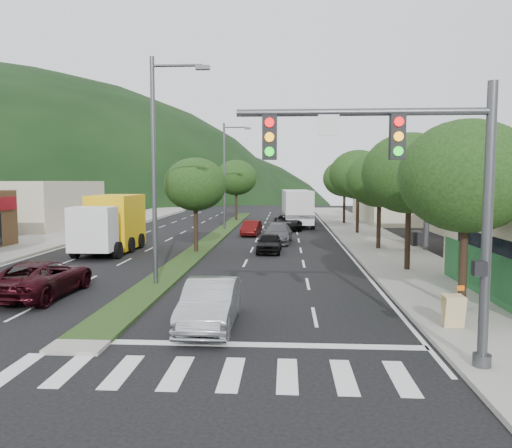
# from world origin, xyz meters

# --- Properties ---
(ground) EXTENTS (160.00, 160.00, 0.00)m
(ground) POSITION_xyz_m (0.00, 0.00, 0.00)
(ground) COLOR black
(ground) RESTS_ON ground
(sidewalk_right) EXTENTS (5.00, 90.00, 0.15)m
(sidewalk_right) POSITION_xyz_m (12.50, 25.00, 0.07)
(sidewalk_right) COLOR gray
(sidewalk_right) RESTS_ON ground
(sidewalk_left) EXTENTS (6.00, 90.00, 0.15)m
(sidewalk_left) POSITION_xyz_m (-13.00, 25.00, 0.07)
(sidewalk_left) COLOR gray
(sidewalk_left) RESTS_ON ground
(median) EXTENTS (1.60, 56.00, 0.12)m
(median) POSITION_xyz_m (0.00, 28.00, 0.06)
(median) COLOR #1E3212
(median) RESTS_ON ground
(crosswalk) EXTENTS (19.00, 2.20, 0.01)m
(crosswalk) POSITION_xyz_m (0.00, -2.00, 0.01)
(crosswalk) COLOR silver
(crosswalk) RESTS_ON ground
(traffic_signal) EXTENTS (6.12, 0.40, 7.00)m
(traffic_signal) POSITION_xyz_m (9.03, -1.54, 4.65)
(traffic_signal) COLOR #47494C
(traffic_signal) RESTS_ON ground
(gas_canopy) EXTENTS (12.20, 8.20, 5.25)m
(gas_canopy) POSITION_xyz_m (19.00, 22.00, 4.65)
(gas_canopy) COLOR silver
(gas_canopy) RESTS_ON ground
(bldg_left_far) EXTENTS (9.00, 14.00, 4.60)m
(bldg_left_far) POSITION_xyz_m (-19.00, 34.00, 2.30)
(bldg_left_far) COLOR beige
(bldg_left_far) RESTS_ON ground
(bldg_right_far) EXTENTS (10.00, 16.00, 5.20)m
(bldg_right_far) POSITION_xyz_m (19.50, 44.00, 2.60)
(bldg_right_far) COLOR beige
(bldg_right_far) RESTS_ON ground
(tree_r_a) EXTENTS (4.60, 4.60, 6.63)m
(tree_r_a) POSITION_xyz_m (12.00, 4.00, 4.82)
(tree_r_a) COLOR black
(tree_r_a) RESTS_ON sidewalk_right
(tree_r_b) EXTENTS (4.80, 4.80, 6.94)m
(tree_r_b) POSITION_xyz_m (12.00, 12.00, 5.04)
(tree_r_b) COLOR black
(tree_r_b) RESTS_ON sidewalk_right
(tree_r_c) EXTENTS (4.40, 4.40, 6.48)m
(tree_r_c) POSITION_xyz_m (12.00, 20.00, 4.75)
(tree_r_c) COLOR black
(tree_r_c) RESTS_ON sidewalk_right
(tree_r_d) EXTENTS (5.00, 5.00, 7.17)m
(tree_r_d) POSITION_xyz_m (12.00, 30.00, 5.18)
(tree_r_d) COLOR black
(tree_r_d) RESTS_ON sidewalk_right
(tree_r_e) EXTENTS (4.60, 4.60, 6.71)m
(tree_r_e) POSITION_xyz_m (12.00, 40.00, 4.89)
(tree_r_e) COLOR black
(tree_r_e) RESTS_ON sidewalk_right
(tree_med_near) EXTENTS (4.00, 4.00, 6.02)m
(tree_med_near) POSITION_xyz_m (0.00, 18.00, 4.43)
(tree_med_near) COLOR black
(tree_med_near) RESTS_ON median
(tree_med_far) EXTENTS (4.80, 4.80, 6.94)m
(tree_med_far) POSITION_xyz_m (0.00, 44.00, 5.01)
(tree_med_far) COLOR black
(tree_med_far) RESTS_ON median
(streetlight_near) EXTENTS (2.60, 0.25, 10.00)m
(streetlight_near) POSITION_xyz_m (0.21, 8.00, 5.58)
(streetlight_near) COLOR #47494C
(streetlight_near) RESTS_ON ground
(streetlight_mid) EXTENTS (2.60, 0.25, 10.00)m
(streetlight_mid) POSITION_xyz_m (0.21, 33.00, 5.58)
(streetlight_mid) COLOR #47494C
(streetlight_mid) RESTS_ON ground
(sedan_silver) EXTENTS (1.59, 4.55, 1.50)m
(sedan_silver) POSITION_xyz_m (3.39, 1.88, 0.75)
(sedan_silver) COLOR #A7AAAF
(sedan_silver) RESTS_ON ground
(suv_maroon) EXTENTS (2.66, 5.45, 1.49)m
(suv_maroon) POSITION_xyz_m (-4.07, 5.68, 0.75)
(suv_maroon) COLOR black
(suv_maroon) RESTS_ON ground
(car_queue_a) EXTENTS (1.63, 3.87, 1.31)m
(car_queue_a) POSITION_xyz_m (4.71, 18.50, 0.65)
(car_queue_a) COLOR black
(car_queue_a) RESTS_ON ground
(car_queue_b) EXTENTS (2.40, 5.15, 1.45)m
(car_queue_b) POSITION_xyz_m (5.16, 23.50, 0.73)
(car_queue_b) COLOR #4E4F53
(car_queue_b) RESTS_ON ground
(car_queue_c) EXTENTS (1.66, 3.95, 1.27)m
(car_queue_c) POSITION_xyz_m (2.85, 28.50, 0.63)
(car_queue_c) COLOR #540E0E
(car_queue_c) RESTS_ON ground
(car_queue_d) EXTENTS (2.71, 5.37, 1.46)m
(car_queue_d) POSITION_xyz_m (5.98, 33.50, 0.73)
(car_queue_d) COLOR black
(car_queue_d) RESTS_ON ground
(box_truck) EXTENTS (2.99, 7.54, 3.71)m
(box_truck) POSITION_xyz_m (-5.59, 18.21, 1.75)
(box_truck) COLOR silver
(box_truck) RESTS_ON ground
(motorhome) EXTENTS (3.41, 9.68, 3.66)m
(motorhome) POSITION_xyz_m (6.89, 37.56, 1.95)
(motorhome) COLOR silver
(motorhome) RESTS_ON ground
(a_frame_sign) EXTENTS (0.62, 0.70, 1.36)m
(a_frame_sign) POSITION_xyz_m (10.98, 1.78, 0.75)
(a_frame_sign) COLOR tan
(a_frame_sign) RESTS_ON sidewalk_right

